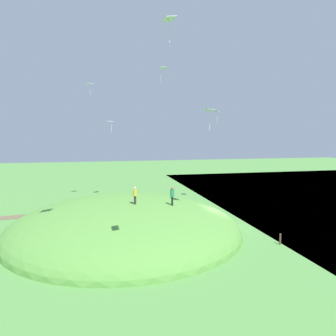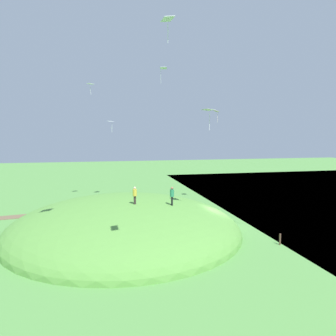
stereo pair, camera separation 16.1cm
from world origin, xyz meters
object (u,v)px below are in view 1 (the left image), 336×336
object	(u,v)px
kite_3	(163,69)
kite_7	(90,84)
mooring_post	(280,239)
kite_0	(169,20)
person_on_hilltop	(135,193)
person_with_child	(172,194)
kite_1	(216,112)
kite_5	(110,122)
kite_2	(208,111)

from	to	relation	value
kite_3	kite_7	world-z (taller)	kite_3
kite_7	mooring_post	xyz separation A→B (m)	(-15.33, 20.23, -15.06)
kite_0	mooring_post	world-z (taller)	kite_0
person_on_hilltop	kite_0	bearing A→B (deg)	-134.80
kite_0	person_on_hilltop	bearing A→B (deg)	-87.85
person_on_hilltop	person_with_child	bearing A→B (deg)	-50.61
kite_0	mooring_post	distance (m)	18.96
person_on_hilltop	kite_1	size ratio (longest dim) A/B	1.01
kite_3	mooring_post	xyz separation A→B (m)	(-7.83, 9.53, -15.13)
kite_3	kite_5	world-z (taller)	kite_3
kite_0	kite_5	distance (m)	28.48
mooring_post	person_on_hilltop	bearing A→B (deg)	-23.92
kite_2	kite_3	world-z (taller)	kite_3
kite_1	kite_7	bearing A→B (deg)	-14.85
kite_3	kite_5	xyz separation A→B (m)	(4.97, -11.93, -4.82)
mooring_post	person_with_child	bearing A→B (deg)	-31.08
kite_2	kite_7	distance (m)	20.33
mooring_post	kite_2	bearing A→B (deg)	-31.19
kite_1	kite_7	size ratio (longest dim) A/B	1.10
person_with_child	kite_2	distance (m)	8.01
kite_5	kite_7	xyz separation A→B (m)	(2.53, 1.23, 4.75)
kite_0	kite_5	world-z (taller)	kite_0
kite_0	kite_1	xyz separation A→B (m)	(-11.39, -22.75, -2.49)
person_with_child	mooring_post	xyz separation A→B (m)	(-7.97, 4.81, -3.22)
person_on_hilltop	kite_2	xyz separation A→B (m)	(-6.09, 1.86, 7.20)
kite_2	kite_5	size ratio (longest dim) A/B	1.17
kite_1	mooring_post	xyz separation A→B (m)	(0.51, 16.03, -11.50)
kite_3	kite_7	size ratio (longest dim) A/B	1.11
mooring_post	kite_3	bearing A→B (deg)	-50.59
kite_0	kite_5	bearing A→B (deg)	-86.11
kite_2	kite_3	size ratio (longest dim) A/B	1.13
person_with_child	kite_7	distance (m)	20.79
kite_1	mooring_post	world-z (taller)	kite_1
person_with_child	kite_7	xyz separation A→B (m)	(7.35, -15.42, 11.85)
person_on_hilltop	kite_7	distance (m)	19.61
kite_0	kite_1	size ratio (longest dim) A/B	0.71
kite_0	kite_7	xyz separation A→B (m)	(4.45, -26.95, 1.07)
kite_2	kite_1	bearing A→B (deg)	-114.03
person_on_hilltop	mooring_post	bearing A→B (deg)	-70.86
person_with_child	kite_5	size ratio (longest dim) A/B	1.11
person_with_child	kite_2	world-z (taller)	kite_2
person_on_hilltop	kite_0	world-z (taller)	kite_0
kite_0	kite_5	xyz separation A→B (m)	(1.91, -28.18, -3.68)
person_on_hilltop	kite_3	distance (m)	13.08
kite_3	kite_7	distance (m)	13.07
person_on_hilltop	person_with_child	xyz separation A→B (m)	(-3.35, 0.21, -0.14)
kite_1	mooring_post	bearing A→B (deg)	88.19
kite_5	mooring_post	world-z (taller)	kite_5
person_on_hilltop	person_with_child	size ratio (longest dim) A/B	0.93
kite_2	mooring_post	xyz separation A→B (m)	(-5.23, 3.17, -10.56)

